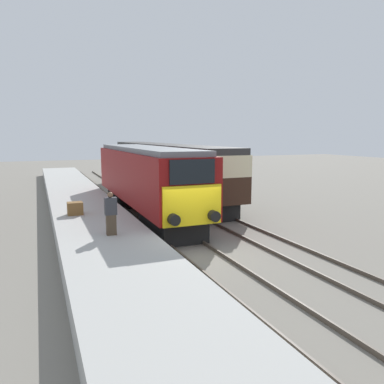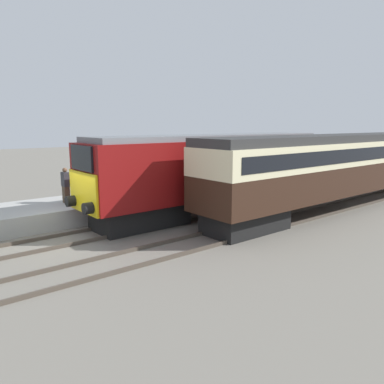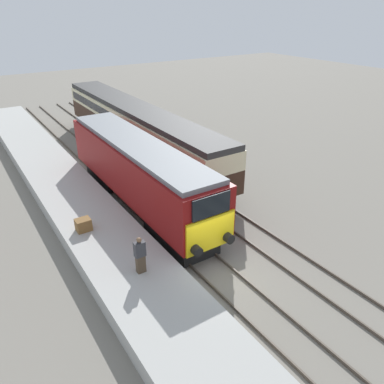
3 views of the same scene
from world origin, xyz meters
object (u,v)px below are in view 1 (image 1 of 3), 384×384
Objects in this scene: locomotive at (145,178)px; luggage_crate at (75,208)px; passenger_carriage at (162,163)px; person_on_platform at (111,214)px.

locomotive is 20.23× the size of luggage_crate.
passenger_carriage is 15.35m from person_on_platform.
person_on_platform is at bearing -115.17° from passenger_carriage.
locomotive is 4.66m from luggage_crate.
passenger_carriage is 12.16m from luggage_crate.
locomotive is 0.65× the size of passenger_carriage.
luggage_crate is at bearing -127.89° from passenger_carriage.
person_on_platform is at bearing -115.93° from locomotive.
locomotive is 8.20m from passenger_carriage.
passenger_carriage is 13.37× the size of person_on_platform.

